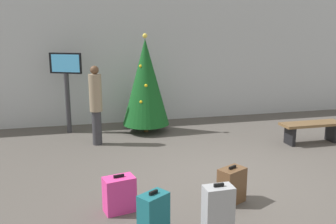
% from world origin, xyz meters
% --- Properties ---
extents(ground_plane, '(16.00, 16.00, 0.00)m').
position_xyz_m(ground_plane, '(0.00, 0.00, 0.00)').
color(ground_plane, '#514C47').
extents(back_wall, '(16.00, 0.20, 3.48)m').
position_xyz_m(back_wall, '(0.00, 4.56, 1.74)').
color(back_wall, '#B7BCC1').
rests_on(back_wall, ground_plane).
extents(holiday_tree, '(1.17, 1.17, 2.47)m').
position_xyz_m(holiday_tree, '(-0.78, 3.32, 1.28)').
color(holiday_tree, '#4C3319').
rests_on(holiday_tree, ground_plane).
extents(flight_info_kiosk, '(0.77, 0.45, 2.00)m').
position_xyz_m(flight_info_kiosk, '(-2.68, 3.72, 1.38)').
color(flight_info_kiosk, '#333338').
rests_on(flight_info_kiosk, ground_plane).
extents(waiting_bench, '(1.46, 0.44, 0.48)m').
position_xyz_m(waiting_bench, '(2.72, 1.46, 0.36)').
color(waiting_bench, brown).
rests_on(waiting_bench, ground_plane).
extents(traveller_0, '(0.40, 0.40, 1.78)m').
position_xyz_m(traveller_0, '(-2.05, 2.54, 0.96)').
color(traveller_0, '#333338').
rests_on(traveller_0, ground_plane).
extents(suitcase_0, '(0.41, 0.37, 0.70)m').
position_xyz_m(suitcase_0, '(-1.62, -1.63, 0.33)').
color(suitcase_0, '#19606B').
rests_on(suitcase_0, ground_plane).
extents(suitcase_1, '(0.48, 0.35, 0.55)m').
position_xyz_m(suitcase_1, '(-1.92, -0.70, 0.26)').
color(suitcase_1, '#E5388C').
rests_on(suitcase_1, ground_plane).
extents(suitcase_2, '(0.36, 0.22, 0.75)m').
position_xyz_m(suitcase_2, '(-0.85, -1.73, 0.36)').
color(suitcase_2, '#9EA0A5').
rests_on(suitcase_2, ground_plane).
extents(suitcase_3, '(0.47, 0.40, 0.57)m').
position_xyz_m(suitcase_3, '(-0.26, -0.83, 0.27)').
color(suitcase_3, brown).
rests_on(suitcase_3, ground_plane).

